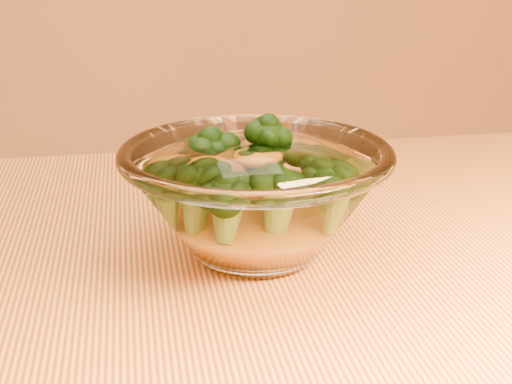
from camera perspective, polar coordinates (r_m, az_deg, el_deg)
The scene contains 3 objects.
glass_bowl at distance 0.60m, azimuth 0.00°, elevation -0.45°, with size 0.23×0.23×0.10m.
cheese_sauce at distance 0.61m, azimuth -0.00°, elevation -2.34°, with size 0.12×0.12×0.03m, color orange.
broccoli_heap at distance 0.60m, azimuth -0.49°, elevation 1.26°, with size 0.15×0.15×0.08m.
Camera 1 is at (-0.19, -0.48, 1.01)m, focal length 50.00 mm.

